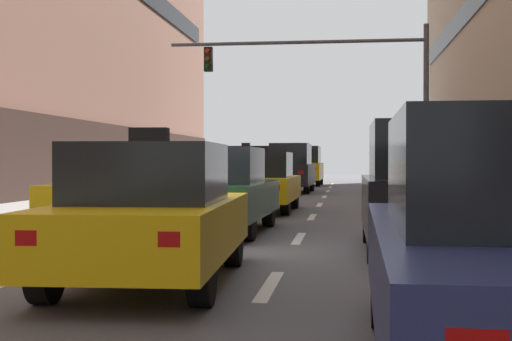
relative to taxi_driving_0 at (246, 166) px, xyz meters
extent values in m
plane|color=#515156|center=(3.12, -27.62, -1.11)|extent=(120.00, 120.00, 0.00)
cube|color=silver|center=(1.57, -30.62, -1.10)|extent=(0.16, 2.00, 0.01)
cube|color=silver|center=(1.57, -25.62, -1.10)|extent=(0.16, 2.00, 0.01)
cube|color=silver|center=(1.57, -20.62, -1.10)|extent=(0.16, 2.00, 0.01)
cube|color=silver|center=(1.57, -15.62, -1.10)|extent=(0.16, 2.00, 0.01)
cube|color=silver|center=(1.57, -10.62, -1.10)|extent=(0.16, 2.00, 0.01)
cube|color=silver|center=(1.57, -5.62, -1.10)|extent=(0.16, 2.00, 0.01)
cube|color=silver|center=(1.57, -0.62, -1.10)|extent=(0.16, 2.00, 0.01)
cube|color=silver|center=(1.57, 4.38, -1.10)|extent=(0.16, 2.00, 0.01)
cube|color=silver|center=(4.66, -30.62, -1.10)|extent=(0.16, 2.00, 0.01)
cube|color=silver|center=(4.66, -25.62, -1.10)|extent=(0.16, 2.00, 0.01)
cube|color=silver|center=(4.66, -20.62, -1.10)|extent=(0.16, 2.00, 0.01)
cube|color=silver|center=(4.66, -15.62, -1.10)|extent=(0.16, 2.00, 0.01)
cube|color=silver|center=(4.66, -10.62, -1.10)|extent=(0.16, 2.00, 0.01)
cube|color=silver|center=(4.66, -5.62, -1.10)|extent=(0.16, 2.00, 0.01)
cube|color=silver|center=(4.66, -0.62, -1.10)|extent=(0.16, 2.00, 0.01)
cube|color=silver|center=(4.66, 4.38, -1.10)|extent=(0.16, 2.00, 0.01)
cylinder|color=black|center=(-0.89, 1.37, -0.76)|extent=(0.25, 0.70, 0.69)
cylinder|color=black|center=(0.78, 1.44, -0.76)|extent=(0.25, 0.70, 0.69)
cylinder|color=black|center=(-0.78, -1.44, -0.76)|extent=(0.25, 0.70, 0.69)
cylinder|color=black|center=(0.89, -1.37, -0.76)|extent=(0.25, 0.70, 0.69)
cube|color=yellow|center=(0.00, 0.00, -0.29)|extent=(2.09, 4.65, 0.94)
cube|color=black|center=(0.00, 0.00, 0.64)|extent=(1.77, 2.77, 0.94)
cube|color=white|center=(-0.75, 2.23, -0.13)|extent=(0.21, 0.09, 0.15)
cube|color=red|center=(-0.59, -2.28, -0.13)|extent=(0.21, 0.09, 0.15)
cube|color=white|center=(0.59, 2.28, -0.13)|extent=(0.21, 0.09, 0.15)
cube|color=red|center=(0.75, -2.23, -0.13)|extent=(0.21, 0.09, 0.15)
cube|color=black|center=(0.00, 0.00, 1.21)|extent=(0.47, 0.23, 0.19)
cylinder|color=black|center=(2.25, -5.53, -0.77)|extent=(0.24, 0.69, 0.68)
cylinder|color=black|center=(3.90, -5.57, -0.77)|extent=(0.24, 0.69, 0.68)
cylinder|color=black|center=(2.18, -8.31, -0.77)|extent=(0.24, 0.69, 0.68)
cylinder|color=black|center=(3.83, -8.36, -0.77)|extent=(0.24, 0.69, 0.68)
cube|color=black|center=(3.04, -6.94, -0.30)|extent=(2.01, 4.59, 0.93)
cube|color=black|center=(3.04, -6.94, 0.63)|extent=(1.72, 2.72, 0.93)
cube|color=white|center=(2.44, -4.70, -0.14)|extent=(0.21, 0.09, 0.14)
cube|color=red|center=(2.32, -9.16, -0.14)|extent=(0.21, 0.09, 0.14)
cube|color=white|center=(3.76, -4.73, -0.14)|extent=(0.21, 0.09, 0.14)
cube|color=red|center=(3.65, -9.19, -0.14)|extent=(0.21, 0.09, 0.14)
cylinder|color=black|center=(2.32, 3.32, -0.76)|extent=(0.25, 0.70, 0.70)
cylinder|color=black|center=(4.01, 3.29, -0.76)|extent=(0.25, 0.70, 0.70)
cylinder|color=black|center=(2.27, 0.47, -0.76)|extent=(0.25, 0.70, 0.70)
cylinder|color=black|center=(3.96, 0.44, -0.76)|extent=(0.25, 0.70, 0.70)
cube|color=yellow|center=(3.14, 1.88, -0.28)|extent=(2.03, 4.68, 0.95)
cube|color=black|center=(3.14, 1.88, 0.67)|extent=(1.74, 2.78, 0.95)
cube|color=white|center=(2.51, 4.18, -0.12)|extent=(0.21, 0.09, 0.15)
cube|color=red|center=(2.42, -0.39, -0.12)|extent=(0.21, 0.09, 0.15)
cube|color=white|center=(3.87, 4.15, -0.12)|extent=(0.21, 0.09, 0.15)
cube|color=red|center=(3.78, -0.42, -0.12)|extent=(0.21, 0.09, 0.15)
cube|color=black|center=(3.14, 1.88, 1.24)|extent=(0.47, 0.22, 0.19)
cylinder|color=black|center=(-0.66, -21.99, -0.78)|extent=(0.23, 0.65, 0.64)
cylinder|color=black|center=(0.90, -21.95, -0.78)|extent=(0.23, 0.65, 0.64)
cylinder|color=black|center=(-0.58, -24.62, -0.78)|extent=(0.23, 0.65, 0.64)
cylinder|color=black|center=(0.97, -24.58, -0.78)|extent=(0.23, 0.65, 0.64)
cube|color=yellow|center=(0.16, -23.28, -0.47)|extent=(1.91, 4.33, 0.62)
cube|color=black|center=(0.16, -23.48, 0.17)|extent=(1.61, 1.89, 0.66)
cube|color=white|center=(-0.53, -21.20, -0.36)|extent=(0.20, 0.08, 0.14)
cube|color=red|center=(-0.41, -25.40, -0.36)|extent=(0.20, 0.08, 0.14)
cube|color=white|center=(0.73, -21.16, -0.36)|extent=(0.20, 0.08, 0.14)
cube|color=red|center=(0.84, -25.37, -0.36)|extent=(0.20, 0.08, 0.14)
cube|color=black|center=(0.16, -23.48, 0.59)|extent=(0.43, 0.21, 0.18)
cylinder|color=black|center=(2.40, -29.24, -0.78)|extent=(0.25, 0.67, 0.66)
cylinder|color=black|center=(4.00, -29.17, -0.78)|extent=(0.25, 0.67, 0.66)
cylinder|color=black|center=(2.53, -31.94, -0.78)|extent=(0.25, 0.67, 0.66)
cylinder|color=black|center=(4.13, -31.87, -0.78)|extent=(0.25, 0.67, 0.66)
cube|color=yellow|center=(3.26, -30.55, -0.46)|extent=(2.04, 4.48, 0.64)
cube|color=black|center=(3.27, -30.75, 0.20)|extent=(1.69, 1.97, 0.68)
cube|color=white|center=(2.52, -28.42, -0.34)|extent=(0.20, 0.09, 0.14)
cube|color=red|center=(2.72, -32.74, -0.34)|extent=(0.20, 0.09, 0.14)
cube|color=white|center=(3.81, -28.37, -0.34)|extent=(0.20, 0.09, 0.14)
cube|color=red|center=(4.01, -32.68, -0.34)|extent=(0.20, 0.09, 0.14)
cube|color=black|center=(3.27, -30.75, 0.63)|extent=(0.45, 0.22, 0.18)
cylinder|color=black|center=(2.20, -23.32, -0.77)|extent=(0.24, 0.69, 0.68)
cylinder|color=black|center=(3.85, -23.36, -0.77)|extent=(0.24, 0.69, 0.68)
cylinder|color=black|center=(2.14, -26.11, -0.77)|extent=(0.24, 0.69, 0.68)
cylinder|color=black|center=(3.79, -26.15, -0.77)|extent=(0.24, 0.69, 0.68)
cube|color=#1E512D|center=(2.99, -24.73, -0.44)|extent=(2.00, 4.58, 0.66)
cube|color=black|center=(2.99, -24.94, 0.24)|extent=(1.69, 2.00, 0.70)
cube|color=white|center=(2.38, -22.49, -0.32)|extent=(0.21, 0.09, 0.14)
cube|color=red|center=(2.28, -26.95, -0.32)|extent=(0.21, 0.09, 0.14)
cube|color=white|center=(3.71, -22.52, -0.32)|extent=(0.21, 0.09, 0.14)
cube|color=red|center=(3.61, -26.98, -0.32)|extent=(0.21, 0.09, 0.14)
cylinder|color=black|center=(2.36, -17.50, -0.77)|extent=(0.23, 0.67, 0.67)
cylinder|color=black|center=(3.99, -17.52, -0.77)|extent=(0.23, 0.67, 0.67)
cylinder|color=black|center=(2.33, -20.24, -0.77)|extent=(0.23, 0.67, 0.67)
cylinder|color=black|center=(3.95, -20.26, -0.77)|extent=(0.23, 0.67, 0.67)
cube|color=yellow|center=(3.16, -18.88, -0.45)|extent=(1.92, 4.48, 0.65)
cube|color=black|center=(3.16, -19.08, 0.22)|extent=(1.64, 1.94, 0.69)
cube|color=white|center=(2.53, -16.68, -0.33)|extent=(0.20, 0.08, 0.14)
cube|color=red|center=(2.48, -21.06, -0.33)|extent=(0.20, 0.08, 0.14)
cube|color=white|center=(3.84, -16.70, -0.33)|extent=(0.20, 0.08, 0.14)
cube|color=red|center=(3.78, -21.08, -0.33)|extent=(0.20, 0.08, 0.14)
cube|color=black|center=(3.16, -19.08, 0.66)|extent=(0.45, 0.21, 0.18)
cylinder|color=black|center=(5.88, -32.51, -0.76)|extent=(0.24, 0.70, 0.70)
cube|color=white|center=(6.05, -31.65, -0.30)|extent=(0.21, 0.09, 0.15)
cylinder|color=black|center=(5.94, -26.13, -0.79)|extent=(0.21, 0.63, 0.63)
cylinder|color=black|center=(7.47, -26.13, -0.79)|extent=(0.21, 0.63, 0.63)
cylinder|color=black|center=(5.94, -28.72, -0.79)|extent=(0.21, 0.63, 0.63)
cylinder|color=black|center=(7.47, -28.72, -0.79)|extent=(0.21, 0.63, 0.63)
cube|color=black|center=(6.71, -27.42, -0.36)|extent=(1.77, 4.22, 0.86)
cube|color=black|center=(6.71, -27.42, 0.51)|extent=(1.54, 2.50, 0.86)
cube|color=white|center=(6.09, -25.35, -0.21)|extent=(0.19, 0.08, 0.13)
cube|color=red|center=(6.09, -29.49, -0.21)|extent=(0.19, 0.08, 0.13)
cube|color=white|center=(7.32, -25.35, -0.21)|extent=(0.19, 0.08, 0.13)
cube|color=red|center=(7.32, -29.49, -0.21)|extent=(0.19, 0.08, 0.13)
cylinder|color=#4C4C51|center=(8.16, -14.62, 1.95)|extent=(0.18, 0.18, 5.84)
cylinder|color=#4C4C51|center=(3.82, -14.62, 4.35)|extent=(8.67, 0.12, 0.12)
cube|color=black|center=(0.79, -14.62, 3.83)|extent=(0.28, 0.24, 0.84)
sphere|color=red|center=(0.79, -14.76, 4.09)|extent=(0.17, 0.17, 0.17)
sphere|color=#523505|center=(0.79, -14.76, 3.83)|extent=(0.17, 0.17, 0.17)
sphere|color=#073E10|center=(0.79, -14.76, 3.57)|extent=(0.17, 0.17, 0.17)
camera|label=1|loc=(5.55, -38.75, 0.35)|focal=49.78mm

